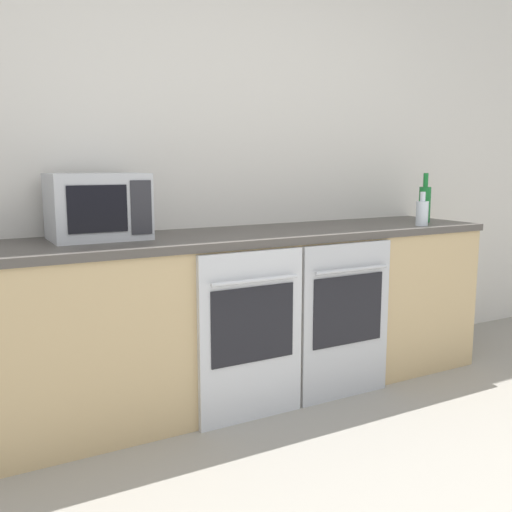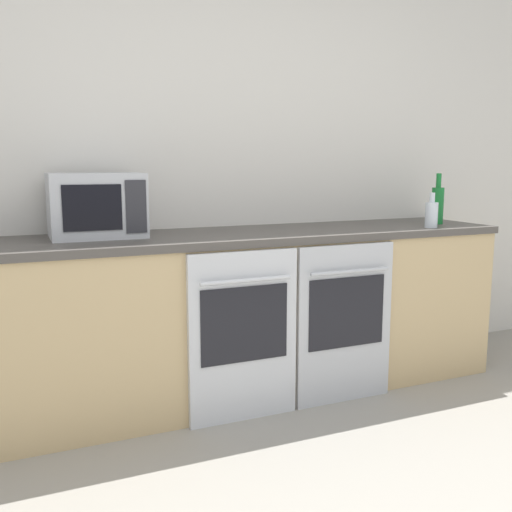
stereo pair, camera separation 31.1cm
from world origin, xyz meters
The scene contains 7 objects.
wall_back centered at (0.00, 2.15, 1.30)m, with size 10.00×0.06×2.60m.
counter_back centered at (0.00, 1.81, 0.45)m, with size 2.99×0.66×0.90m.
oven_left centered at (-0.13, 1.47, 0.43)m, with size 0.56×0.06×0.85m.
oven_right centered at (0.45, 1.47, 0.43)m, with size 0.56×0.06×0.85m.
microwave centered at (-0.74, 1.90, 1.06)m, with size 0.45×0.34×0.32m.
bottle_green centered at (1.26, 1.74, 1.02)m, with size 0.07×0.07×0.31m.
bottle_clear centered at (1.08, 1.59, 0.98)m, with size 0.07×0.07×0.20m.
Camera 2 is at (-1.14, -1.02, 1.26)m, focal length 40.00 mm.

